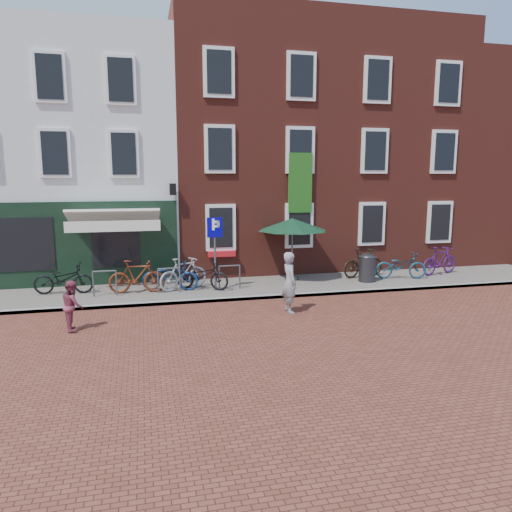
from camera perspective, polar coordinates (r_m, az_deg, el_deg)
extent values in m
plane|color=brown|center=(15.00, -4.21, -5.46)|extent=(80.00, 80.00, 0.00)
cube|color=slate|center=(16.59, -1.62, -3.80)|extent=(24.00, 3.00, 0.10)
cube|color=silver|center=(21.50, -20.98, 10.58)|extent=(8.00, 8.00, 9.00)
cube|color=maroon|center=(21.76, -2.04, 12.49)|extent=(6.00, 8.00, 10.00)
cube|color=maroon|center=(23.68, 12.69, 12.03)|extent=(6.00, 8.00, 10.00)
cube|color=maroon|center=(27.11, 25.30, 9.96)|extent=(7.00, 8.00, 9.00)
cylinder|color=#2F2F32|center=(17.72, 13.04, -1.55)|extent=(0.59, 0.59, 0.89)
ellipsoid|color=#2F2F32|center=(17.63, 13.11, 0.08)|extent=(0.59, 0.59, 0.27)
cylinder|color=#4C4C4F|center=(15.90, -4.88, 0.02)|extent=(0.07, 0.07, 2.31)
cube|color=#050092|center=(15.75, -4.92, 3.40)|extent=(0.50, 0.04, 0.65)
cylinder|color=#4C4C4F|center=(17.69, 4.26, -2.68)|extent=(0.50, 0.50, 0.08)
cylinder|color=#4C4C4F|center=(17.50, 4.30, 0.61)|extent=(0.06, 0.06, 2.13)
cone|color=#123822|center=(17.37, 4.34, 4.08)|extent=(2.54, 2.54, 0.45)
imported|color=gray|center=(13.70, 4.01, -3.14)|extent=(0.45, 0.66, 1.75)
imported|color=#883548|center=(13.01, -20.93, -5.49)|extent=(0.61, 0.72, 1.28)
imported|color=black|center=(16.65, -21.88, -2.54)|extent=(1.91, 0.83, 0.98)
imported|color=maroon|center=(16.04, -13.95, -2.38)|extent=(1.83, 0.62, 1.08)
imported|color=navy|center=(16.19, -10.17, -2.33)|extent=(1.96, 1.05, 0.98)
imported|color=#9D9C9E|center=(16.21, -8.60, -2.07)|extent=(1.84, 1.27, 1.08)
imported|color=black|center=(16.17, -6.44, -2.25)|extent=(1.95, 1.44, 0.98)
imported|color=black|center=(18.44, 12.63, -0.80)|extent=(1.87, 0.91, 1.08)
imported|color=navy|center=(18.52, 16.81, -1.10)|extent=(1.96, 1.09, 0.98)
imported|color=#3D1258|center=(19.77, 20.97, -0.51)|extent=(1.87, 0.98, 1.08)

